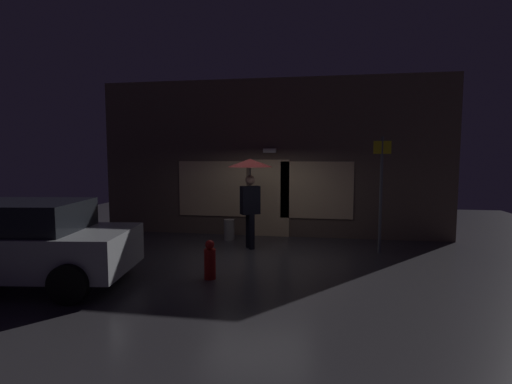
% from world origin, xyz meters
% --- Properties ---
extents(ground_plane, '(18.00, 18.00, 0.00)m').
position_xyz_m(ground_plane, '(0.00, 0.00, 0.00)').
color(ground_plane, '#38353A').
extents(building_facade, '(10.02, 0.48, 4.47)m').
position_xyz_m(building_facade, '(-0.00, 2.35, 2.21)').
color(building_facade, brown).
rests_on(building_facade, ground).
extents(person_with_umbrella, '(1.11, 1.11, 2.23)m').
position_xyz_m(person_with_umbrella, '(-0.30, 0.65, 1.75)').
color(person_with_umbrella, black).
rests_on(person_with_umbrella, ground).
extents(parked_car, '(4.08, 2.39, 1.50)m').
position_xyz_m(parked_car, '(-3.84, -2.73, 0.76)').
color(parked_car, '#A5A8AD').
rests_on(parked_car, ground).
extents(street_sign_post, '(0.40, 0.07, 2.75)m').
position_xyz_m(street_sign_post, '(2.83, 0.72, 1.54)').
color(street_sign_post, '#595B60').
rests_on(street_sign_post, ground).
extents(sidewalk_bollard, '(0.29, 0.29, 0.57)m').
position_xyz_m(sidewalk_bollard, '(-1.03, 1.47, 0.29)').
color(sidewalk_bollard, '#9E998E').
rests_on(sidewalk_bollard, ground).
extents(fire_hydrant, '(0.22, 0.22, 0.74)m').
position_xyz_m(fire_hydrant, '(-0.60, -1.85, 0.34)').
color(fire_hydrant, '#B21914').
rests_on(fire_hydrant, ground).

